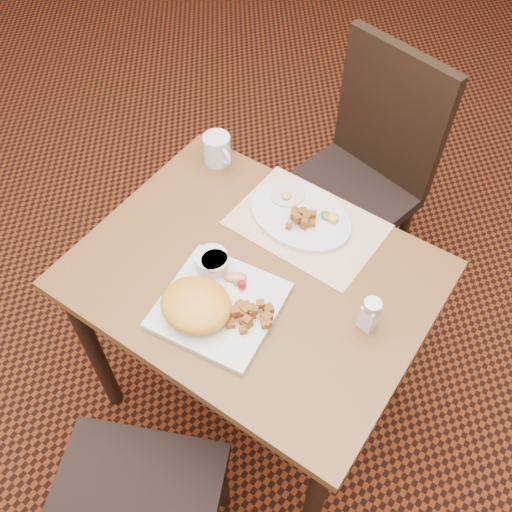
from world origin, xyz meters
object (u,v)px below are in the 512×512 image
(plate_square, at_px, (219,305))
(chair_far, at_px, (361,170))
(plate_oval, at_px, (300,216))
(table, at_px, (253,296))
(coffee_mug, at_px, (217,149))
(salt_shaker, at_px, (370,314))

(plate_square, bearing_deg, chair_far, 91.22)
(chair_far, relative_size, plate_oval, 3.19)
(table, relative_size, coffee_mug, 8.12)
(table, height_order, plate_oval, plate_oval)
(plate_oval, relative_size, salt_shaker, 3.05)
(chair_far, height_order, salt_shaker, chair_far)
(plate_square, height_order, plate_oval, plate_oval)
(plate_square, bearing_deg, coffee_mug, 127.13)
(plate_square, distance_m, salt_shaker, 0.37)
(chair_far, bearing_deg, salt_shaker, 129.44)
(plate_square, relative_size, plate_oval, 0.92)
(salt_shaker, relative_size, coffee_mug, 0.90)
(table, xyz_separation_m, coffee_mug, (-0.33, 0.29, 0.16))
(plate_square, distance_m, coffee_mug, 0.53)
(plate_oval, bearing_deg, table, -90.50)
(plate_oval, xyz_separation_m, coffee_mug, (-0.33, 0.06, 0.04))
(plate_oval, xyz_separation_m, salt_shaker, (0.32, -0.20, 0.04))
(table, height_order, salt_shaker, salt_shaker)
(salt_shaker, bearing_deg, plate_square, -153.71)
(chair_far, distance_m, salt_shaker, 0.81)
(plate_square, xyz_separation_m, coffee_mug, (-0.32, 0.42, 0.04))
(plate_oval, distance_m, coffee_mug, 0.34)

